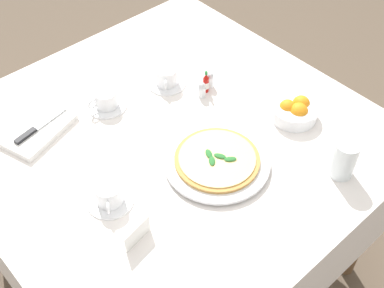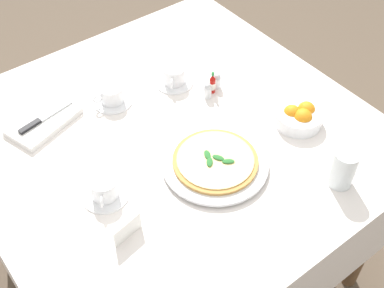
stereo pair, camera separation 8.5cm
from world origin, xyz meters
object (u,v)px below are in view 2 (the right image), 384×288
object	(u,v)px
coffee_cup_near_right	(104,189)
coffee_cup_far_right	(174,76)
salt_shaker	(217,81)
pizza	(215,160)
hot_sauce_bottle	(212,84)
pizza_plate	(215,163)
coffee_cup_far_left	(112,95)
water_glass_right_edge	(343,170)
citrus_bowl	(299,116)
napkin_folded	(44,122)
menu_card	(128,230)
pepper_shaker	(208,91)
dinner_knife	(43,118)

from	to	relation	value
coffee_cup_near_right	coffee_cup_far_right	size ratio (longest dim) A/B	1.00
coffee_cup_near_right	coffee_cup_far_right	xyz separation A→B (m)	(0.44, 0.28, -0.00)
coffee_cup_far_right	salt_shaker	world-z (taller)	coffee_cup_far_right
pizza	hot_sauce_bottle	distance (m)	0.33
pizza_plate	coffee_cup_far_left	bearing A→B (deg)	102.19
water_glass_right_edge	citrus_bowl	world-z (taller)	water_glass_right_edge
pizza	napkin_folded	world-z (taller)	pizza
coffee_cup_near_right	napkin_folded	bearing A→B (deg)	91.25
coffee_cup_near_right	citrus_bowl	xyz separation A→B (m)	(0.63, -0.12, -0.00)
coffee_cup_near_right	pizza_plate	bearing A→B (deg)	-17.62
napkin_folded	menu_card	world-z (taller)	menu_card
napkin_folded	coffee_cup_near_right	bearing A→B (deg)	-106.39
pizza_plate	pepper_shaker	bearing A→B (deg)	55.60
water_glass_right_edge	dinner_knife	xyz separation A→B (m)	(-0.56, 0.72, -0.03)
pizza	pepper_shaker	bearing A→B (deg)	55.60
coffee_cup_near_right	menu_card	bearing A→B (deg)	-97.77
pepper_shaker	coffee_cup_far_left	bearing A→B (deg)	147.23
water_glass_right_edge	pizza_plate	bearing A→B (deg)	132.87
pizza_plate	coffee_cup_far_right	size ratio (longest dim) A/B	2.39
coffee_cup_far_left	water_glass_right_edge	bearing A→B (deg)	-64.03
water_glass_right_edge	pepper_shaker	xyz separation A→B (m)	(-0.07, 0.51, -0.03)
citrus_bowl	coffee_cup_near_right	bearing A→B (deg)	169.62
pizza	coffee_cup_far_right	distance (m)	0.40
pepper_shaker	coffee_cup_far_right	bearing A→B (deg)	110.24
citrus_bowl	hot_sauce_bottle	distance (m)	0.31
citrus_bowl	napkin_folded	bearing A→B (deg)	143.15
citrus_bowl	hot_sauce_bottle	world-z (taller)	hot_sauce_bottle
pizza	coffee_cup_far_left	bearing A→B (deg)	102.18
salt_shaker	pepper_shaker	distance (m)	0.06
coffee_cup_far_left	hot_sauce_bottle	world-z (taller)	hot_sauce_bottle
coffee_cup_near_right	pepper_shaker	world-z (taller)	coffee_cup_near_right
pizza_plate	pepper_shaker	distance (m)	0.31
dinner_knife	water_glass_right_edge	bearing A→B (deg)	-63.54
coffee_cup_far_left	salt_shaker	xyz separation A→B (m)	(0.32, -0.15, -0.00)
pizza	menu_card	size ratio (longest dim) A/B	2.79
pizza	dinner_knife	size ratio (longest dim) A/B	1.28
napkin_folded	coffee_cup_far_right	bearing A→B (deg)	-28.49
menu_card	dinner_knife	bearing A→B (deg)	-101.99
pizza	water_glass_right_edge	xyz separation A→B (m)	(0.24, -0.26, 0.03)
water_glass_right_edge	coffee_cup_far_right	bearing A→B (deg)	100.17
pizza	dinner_knife	world-z (taller)	pizza
pizza	dinner_knife	xyz separation A→B (m)	(-0.32, 0.46, -0.00)
dinner_knife	salt_shaker	bearing A→B (deg)	-30.48
pizza	coffee_cup_near_right	size ratio (longest dim) A/B	1.91
pizza	menu_card	xyz separation A→B (m)	(-0.33, -0.05, 0.01)
dinner_knife	menu_card	distance (m)	0.52
menu_card	pizza	bearing A→B (deg)	178.74
pizza	napkin_folded	bearing A→B (deg)	124.45
coffee_cup_near_right	water_glass_right_edge	bearing A→B (deg)	-33.02
citrus_bowl	salt_shaker	bearing A→B (deg)	108.11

